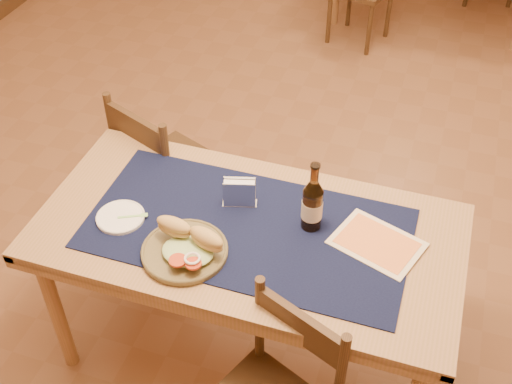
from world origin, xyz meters
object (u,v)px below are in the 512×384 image
(main_table, at_px, (248,244))
(sandwich_plate, at_px, (187,247))
(napkin_holder, at_px, (239,193))
(chair_main_far, at_px, (168,170))
(beer_bottle, at_px, (312,204))

(main_table, relative_size, sandwich_plate, 5.10)
(main_table, bearing_deg, napkin_holder, 121.93)
(chair_main_far, relative_size, beer_bottle, 3.07)
(sandwich_plate, relative_size, beer_bottle, 1.06)
(chair_main_far, bearing_deg, beer_bottle, -28.03)
(chair_main_far, distance_m, beer_bottle, 0.99)
(main_table, xyz_separation_m, chair_main_far, (-0.58, 0.51, -0.20))
(napkin_holder, bearing_deg, main_table, -58.07)
(beer_bottle, xyz_separation_m, napkin_holder, (-0.29, 0.03, -0.05))
(beer_bottle, height_order, napkin_holder, beer_bottle)
(main_table, height_order, napkin_holder, napkin_holder)
(chair_main_far, height_order, sandwich_plate, chair_main_far)
(chair_main_far, distance_m, sandwich_plate, 0.88)
(beer_bottle, distance_m, napkin_holder, 0.30)
(sandwich_plate, bearing_deg, main_table, 49.20)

